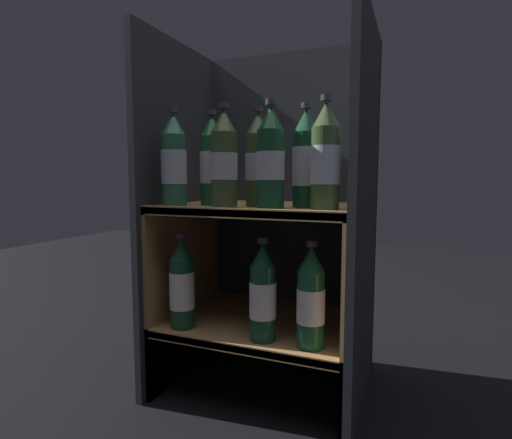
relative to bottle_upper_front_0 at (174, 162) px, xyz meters
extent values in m
plane|color=black|center=(0.21, -0.06, -0.67)|extent=(6.00, 6.00, 0.00)
cube|color=#23262B|center=(0.21, 0.36, -0.15)|extent=(0.59, 0.02, 1.04)
cube|color=#23262B|center=(-0.08, 0.14, -0.15)|extent=(0.02, 0.46, 1.04)
cube|color=#23262B|center=(0.49, 0.14, -0.15)|extent=(0.02, 0.46, 1.04)
cube|color=#9E7547|center=(0.21, 0.14, -0.47)|extent=(0.55, 0.42, 0.02)
cube|color=#9E7547|center=(0.21, -0.05, -0.47)|extent=(0.55, 0.02, 0.03)
cube|color=#9E7547|center=(-0.06, 0.14, -0.57)|extent=(0.01, 0.42, 0.19)
cube|color=#9E7547|center=(0.48, 0.14, -0.57)|extent=(0.01, 0.42, 0.19)
cube|color=#9E7547|center=(0.21, 0.14, -0.13)|extent=(0.55, 0.42, 0.02)
cube|color=#9E7547|center=(0.21, -0.05, -0.13)|extent=(0.55, 0.02, 0.03)
cube|color=#9E7547|center=(-0.06, 0.14, -0.40)|extent=(0.01, 0.42, 0.53)
cube|color=#9E7547|center=(0.48, 0.14, -0.40)|extent=(0.01, 0.42, 0.53)
cylinder|color=#285B42|center=(0.00, 0.00, -0.02)|extent=(0.07, 0.07, 0.19)
cylinder|color=#ADB2C1|center=(0.00, 0.00, -0.01)|extent=(0.07, 0.07, 0.09)
cone|color=#285B42|center=(0.00, 0.00, 0.10)|extent=(0.06, 0.06, 0.06)
cylinder|color=#333338|center=(0.00, 0.00, 0.14)|extent=(0.03, 0.03, 0.01)
cylinder|color=#384C28|center=(0.15, 0.00, -0.02)|extent=(0.07, 0.07, 0.19)
cylinder|color=#ADB2C1|center=(0.15, 0.00, -0.01)|extent=(0.07, 0.07, 0.07)
cone|color=#384C28|center=(0.15, 0.00, 0.10)|extent=(0.06, 0.06, 0.06)
cylinder|color=#333338|center=(0.15, 0.00, 0.14)|extent=(0.03, 0.03, 0.01)
cylinder|color=#144228|center=(0.28, 0.00, -0.02)|extent=(0.07, 0.07, 0.19)
cylinder|color=#ADB2C1|center=(0.28, 0.00, -0.01)|extent=(0.07, 0.07, 0.07)
cone|color=#144228|center=(0.28, 0.00, 0.10)|extent=(0.06, 0.06, 0.06)
cylinder|color=#333338|center=(0.28, 0.00, 0.14)|extent=(0.03, 0.03, 0.01)
cylinder|color=#384C28|center=(0.42, 0.00, -0.02)|extent=(0.07, 0.07, 0.19)
cylinder|color=#ADB2C1|center=(0.42, 0.00, -0.01)|extent=(0.07, 0.07, 0.09)
cone|color=#384C28|center=(0.42, 0.00, 0.10)|extent=(0.06, 0.06, 0.06)
cylinder|color=#333338|center=(0.42, 0.00, 0.14)|extent=(0.03, 0.03, 0.01)
cylinder|color=#194C2D|center=(0.08, 0.08, -0.02)|extent=(0.07, 0.07, 0.19)
cylinder|color=#ADB2C1|center=(0.08, 0.08, -0.01)|extent=(0.07, 0.07, 0.09)
cone|color=#194C2D|center=(0.08, 0.08, 0.10)|extent=(0.06, 0.06, 0.06)
cylinder|color=#333338|center=(0.08, 0.08, 0.14)|extent=(0.03, 0.03, 0.01)
cylinder|color=#384C28|center=(0.22, 0.08, -0.02)|extent=(0.07, 0.07, 0.19)
cylinder|color=#ADB2C1|center=(0.22, 0.08, -0.01)|extent=(0.07, 0.07, 0.07)
cone|color=#384C28|center=(0.22, 0.08, 0.10)|extent=(0.06, 0.06, 0.06)
cylinder|color=#333338|center=(0.22, 0.08, 0.14)|extent=(0.03, 0.03, 0.01)
cylinder|color=#144228|center=(0.35, 0.08, -0.02)|extent=(0.07, 0.07, 0.19)
cylinder|color=#ADB2C1|center=(0.35, 0.08, -0.01)|extent=(0.07, 0.07, 0.10)
cone|color=#144228|center=(0.35, 0.08, 0.10)|extent=(0.06, 0.06, 0.06)
cylinder|color=#333338|center=(0.35, 0.08, 0.14)|extent=(0.03, 0.03, 0.01)
cylinder|color=#144228|center=(0.02, 0.00, -0.36)|extent=(0.07, 0.07, 0.19)
cylinder|color=white|center=(0.02, 0.00, -0.35)|extent=(0.07, 0.07, 0.10)
cone|color=#144228|center=(0.02, 0.00, -0.24)|extent=(0.06, 0.06, 0.06)
cylinder|color=#333338|center=(0.02, 0.00, -0.20)|extent=(0.03, 0.03, 0.01)
cylinder|color=#144228|center=(0.26, 0.00, -0.36)|extent=(0.07, 0.07, 0.19)
cylinder|color=white|center=(0.26, 0.00, -0.35)|extent=(0.07, 0.07, 0.09)
cone|color=#144228|center=(0.26, 0.00, -0.24)|extent=(0.06, 0.06, 0.06)
cylinder|color=#333338|center=(0.26, 0.00, -0.20)|extent=(0.03, 0.03, 0.01)
cylinder|color=#194C2D|center=(0.39, 0.00, -0.36)|extent=(0.07, 0.07, 0.19)
cylinder|color=white|center=(0.39, 0.00, -0.35)|extent=(0.07, 0.07, 0.08)
cone|color=#194C2D|center=(0.39, 0.00, -0.24)|extent=(0.06, 0.06, 0.06)
cylinder|color=#333338|center=(0.39, 0.00, -0.20)|extent=(0.03, 0.03, 0.01)
camera|label=1|loc=(0.62, -0.93, -0.05)|focal=28.00mm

